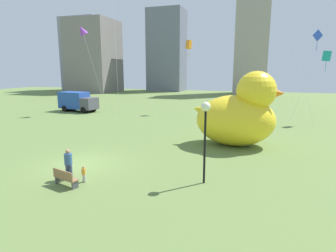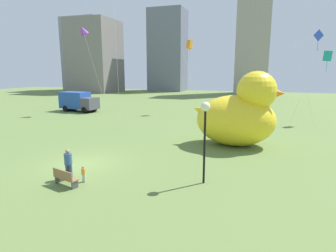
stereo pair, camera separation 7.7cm
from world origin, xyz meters
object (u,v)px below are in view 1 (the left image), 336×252
object	(u,v)px
person_adult	(68,163)
box_truck	(77,102)
kite_purple	(82,30)
park_bench	(65,178)
person_child	(84,173)
kite_blue	(317,39)
kite_teal	(326,56)
kite_orange	(189,45)
giant_inflatable_duck	(239,114)
lamppost	(205,120)

from	to	relation	value
person_adult	box_truck	bearing A→B (deg)	124.65
box_truck	kite_purple	world-z (taller)	kite_purple
park_bench	kite_purple	distance (m)	28.30
person_child	kite_blue	distance (m)	29.07
kite_purple	kite_teal	distance (m)	30.22
box_truck	kite_orange	distance (m)	18.13
giant_inflatable_duck	person_adult	bearing A→B (deg)	-128.83
person_adult	person_child	world-z (taller)	person_adult
kite_blue	kite_teal	bearing A→B (deg)	-1.92
lamppost	box_truck	size ratio (longest dim) A/B	0.72
park_bench	person_child	distance (m)	0.98
lamppost	kite_purple	bearing A→B (deg)	136.31
person_adult	lamppost	bearing A→B (deg)	13.93
person_adult	kite_purple	distance (m)	27.22
giant_inflatable_duck	person_child	bearing A→B (deg)	-124.81
park_bench	kite_blue	bearing A→B (deg)	58.33
box_truck	lamppost	bearing A→B (deg)	-42.33
person_child	kite_purple	world-z (taller)	kite_purple
person_child	giant_inflatable_duck	world-z (taller)	giant_inflatable_duck
kite_orange	park_bench	bearing A→B (deg)	-89.32
box_truck	park_bench	bearing A→B (deg)	-55.67
park_bench	kite_teal	distance (m)	30.08
giant_inflatable_duck	lamppost	size ratio (longest dim) A/B	1.63
giant_inflatable_duck	kite_teal	world-z (taller)	kite_teal
person_child	kite_blue	bearing A→B (deg)	58.59
giant_inflatable_duck	kite_blue	distance (m)	16.45
kite_purple	giant_inflatable_duck	bearing A→B (deg)	-27.09
kite_orange	kite_purple	distance (m)	14.52
giant_inflatable_duck	lamppost	distance (m)	8.67
person_adult	box_truck	xyz separation A→B (m)	(-15.66, 22.66, 0.49)
kite_teal	lamppost	bearing A→B (deg)	-113.42
box_truck	kite_teal	size ratio (longest dim) A/B	0.75
kite_teal	person_child	bearing A→B (deg)	-123.45
giant_inflatable_duck	kite_orange	xyz separation A→B (m)	(-8.24, 16.40, 6.91)
person_child	giant_inflatable_duck	bearing A→B (deg)	55.19
person_adult	kite_teal	xyz separation A→B (m)	(16.63, 23.46, 6.55)
person_adult	kite_teal	world-z (taller)	kite_teal
person_adult	giant_inflatable_duck	xyz separation A→B (m)	(8.33, 10.35, 1.58)
park_bench	kite_orange	distance (m)	29.05
park_bench	lamppost	xyz separation A→B (m)	(6.82, 2.69, 2.97)
park_bench	lamppost	distance (m)	7.91
park_bench	lamppost	world-z (taller)	lamppost
person_child	box_truck	xyz separation A→B (m)	(-16.70, 22.79, 0.94)
person_child	kite_teal	size ratio (longest dim) A/B	0.11
person_child	box_truck	world-z (taller)	box_truck
person_child	park_bench	bearing A→B (deg)	-129.24
person_child	kite_orange	distance (m)	28.33
person_adult	kite_blue	size ratio (longest dim) A/B	0.17
kite_teal	box_truck	bearing A→B (deg)	-178.58
person_adult	kite_blue	world-z (taller)	kite_blue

